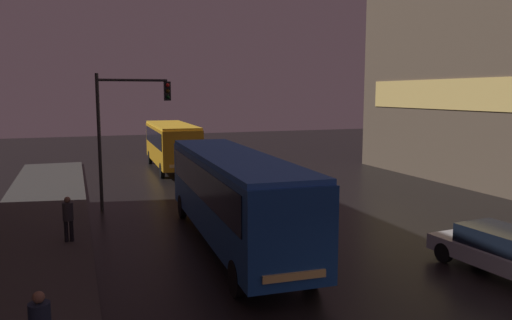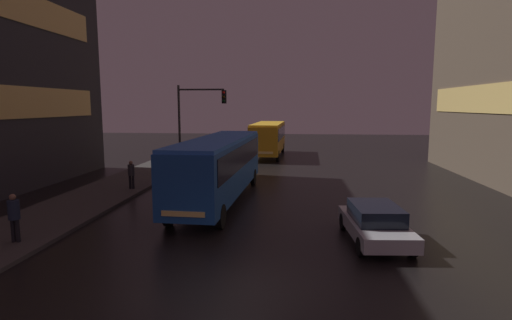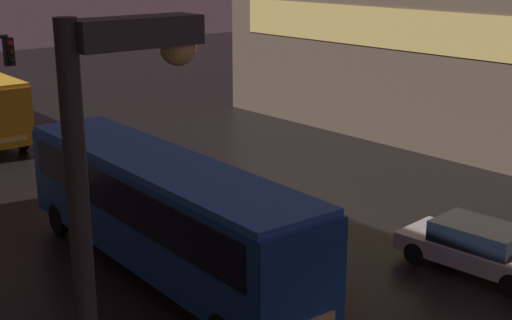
% 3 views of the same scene
% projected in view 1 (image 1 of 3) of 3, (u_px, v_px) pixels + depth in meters
% --- Properties ---
extents(sidewalk_left, '(4.00, 48.00, 0.15)m').
position_uv_depth(sidewalk_left, '(27.00, 266.00, 15.64)').
color(sidewalk_left, '#3D3A38').
rests_on(sidewalk_left, ground).
extents(bus_near, '(2.93, 11.98, 3.32)m').
position_uv_depth(bus_near, '(233.00, 189.00, 17.82)').
color(bus_near, '#194793').
rests_on(bus_near, ground).
extents(bus_far, '(2.96, 9.96, 3.27)m').
position_uv_depth(bus_far, '(172.00, 141.00, 35.63)').
color(bus_far, orange).
rests_on(bus_far, ground).
extents(car_taxi, '(2.21, 4.46, 1.37)m').
position_uv_depth(car_taxi, '(502.00, 250.00, 15.14)').
color(car_taxi, '#B7B7BC').
rests_on(car_taxi, ground).
extents(pedestrian_near, '(0.52, 0.52, 1.64)m').
position_uv_depth(pedestrian_near, '(68.00, 215.00, 17.85)').
color(pedestrian_near, black).
rests_on(pedestrian_near, sidewalk_left).
extents(traffic_light_main, '(3.41, 0.35, 6.35)m').
position_uv_depth(traffic_light_main, '(124.00, 118.00, 23.13)').
color(traffic_light_main, '#2D2D2D').
rests_on(traffic_light_main, ground).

